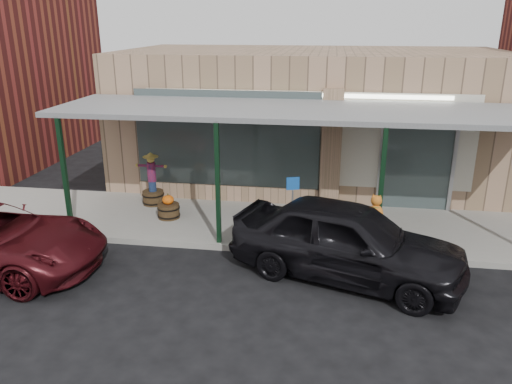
# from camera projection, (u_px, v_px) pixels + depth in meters

# --- Properties ---
(ground) EXTENTS (120.00, 120.00, 0.00)m
(ground) POSITION_uv_depth(u_px,v_px,m) (287.00, 302.00, 9.51)
(ground) COLOR black
(ground) RESTS_ON ground
(sidewalk) EXTENTS (40.00, 3.20, 0.15)m
(sidewalk) POSITION_uv_depth(u_px,v_px,m) (300.00, 226.00, 12.85)
(sidewalk) COLOR gray
(sidewalk) RESTS_ON ground
(storefront) EXTENTS (12.00, 6.25, 4.20)m
(storefront) POSITION_uv_depth(u_px,v_px,m) (311.00, 116.00, 16.46)
(storefront) COLOR #A58065
(storefront) RESTS_ON ground
(awning) EXTENTS (12.00, 3.00, 3.04)m
(awning) POSITION_uv_depth(u_px,v_px,m) (303.00, 113.00, 11.86)
(awning) COLOR slate
(awning) RESTS_ON ground
(block_buildings_near) EXTENTS (61.00, 8.00, 8.00)m
(block_buildings_near) POSITION_uv_depth(u_px,v_px,m) (375.00, 62.00, 16.60)
(block_buildings_near) COLOR maroon
(block_buildings_near) RESTS_ON ground
(barrel_scarecrow) EXTENTS (0.92, 0.64, 1.51)m
(barrel_scarecrow) POSITION_uv_depth(u_px,v_px,m) (153.00, 187.00, 13.99)
(barrel_scarecrow) COLOR #43331A
(barrel_scarecrow) RESTS_ON sidewalk
(barrel_pumpkin) EXTENTS (0.75, 0.75, 0.67)m
(barrel_pumpkin) POSITION_uv_depth(u_px,v_px,m) (169.00, 209.00, 13.10)
(barrel_pumpkin) COLOR #43331A
(barrel_pumpkin) RESTS_ON sidewalk
(handicap_sign) EXTENTS (0.30, 0.12, 1.49)m
(handicap_sign) POSITION_uv_depth(u_px,v_px,m) (293.00, 199.00, 11.75)
(handicap_sign) COLOR gray
(handicap_sign) RESTS_ON sidewalk
(parked_sedan) EXTENTS (5.15, 3.32, 1.63)m
(parked_sedan) POSITION_uv_depth(u_px,v_px,m) (347.00, 240.00, 10.22)
(parked_sedan) COLOR black
(parked_sedan) RESTS_ON ground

